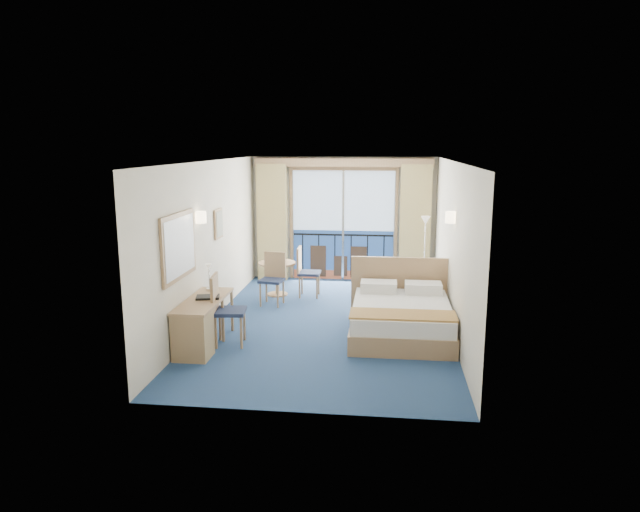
% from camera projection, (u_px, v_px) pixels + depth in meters
% --- Properties ---
extents(floor, '(6.50, 6.50, 0.00)m').
position_uv_depth(floor, '(328.00, 323.00, 9.59)').
color(floor, navy).
rests_on(floor, ground).
extents(room_walls, '(4.04, 6.54, 2.72)m').
position_uv_depth(room_walls, '(328.00, 219.00, 9.25)').
color(room_walls, '#EFE6CF').
rests_on(room_walls, ground).
extents(balcony_door, '(2.36, 0.03, 2.52)m').
position_uv_depth(balcony_door, '(343.00, 229.00, 12.51)').
color(balcony_door, navy).
rests_on(balcony_door, room_walls).
extents(curtain_left, '(0.65, 0.22, 2.55)m').
position_uv_depth(curtain_left, '(272.00, 222.00, 12.51)').
color(curtain_left, tan).
rests_on(curtain_left, room_walls).
extents(curtain_right, '(0.65, 0.22, 2.55)m').
position_uv_depth(curtain_right, '(415.00, 225.00, 12.16)').
color(curtain_right, tan).
rests_on(curtain_right, room_walls).
extents(pelmet, '(3.80, 0.25, 0.18)m').
position_uv_depth(pelmet, '(343.00, 162.00, 12.11)').
color(pelmet, '#A47E59').
rests_on(pelmet, room_walls).
extents(mirror, '(0.05, 1.25, 0.95)m').
position_uv_depth(mirror, '(179.00, 246.00, 8.06)').
color(mirror, '#A47E59').
rests_on(mirror, room_walls).
extents(wall_print, '(0.04, 0.42, 0.52)m').
position_uv_depth(wall_print, '(219.00, 224.00, 9.95)').
color(wall_print, '#A47E59').
rests_on(wall_print, room_walls).
extents(sconce_left, '(0.18, 0.18, 0.18)m').
position_uv_depth(sconce_left, '(201.00, 217.00, 8.87)').
color(sconce_left, '#FFE2B2').
rests_on(sconce_left, room_walls).
extents(sconce_right, '(0.18, 0.18, 0.18)m').
position_uv_depth(sconce_right, '(451.00, 217.00, 8.87)').
color(sconce_right, '#FFE2B2').
rests_on(sconce_right, room_walls).
extents(bed, '(1.70, 2.02, 1.07)m').
position_uv_depth(bed, '(401.00, 317.00, 8.97)').
color(bed, '#A47E59').
rests_on(bed, ground).
extents(nightstand, '(0.38, 0.36, 0.50)m').
position_uv_depth(nightstand, '(433.00, 300.00, 10.09)').
color(nightstand, '#9B8052').
rests_on(nightstand, ground).
extents(phone, '(0.18, 0.14, 0.08)m').
position_uv_depth(phone, '(434.00, 284.00, 10.05)').
color(phone, beige).
rests_on(phone, nightstand).
extents(armchair, '(1.10, 1.10, 0.74)m').
position_uv_depth(armchair, '(421.00, 286.00, 10.59)').
color(armchair, '#4B505C').
rests_on(armchair, ground).
extents(floor_lamp, '(0.21, 0.21, 1.51)m').
position_uv_depth(floor_lamp, '(425.00, 234.00, 11.78)').
color(floor_lamp, silver).
rests_on(floor_lamp, ground).
extents(desk, '(0.52, 1.51, 0.71)m').
position_uv_depth(desk, '(195.00, 329.00, 8.10)').
color(desk, '#A47E59').
rests_on(desk, ground).
extents(desk_chair, '(0.53, 0.52, 1.08)m').
position_uv_depth(desk_chair, '(223.00, 306.00, 8.49)').
color(desk_chair, '#1D2744').
rests_on(desk_chair, ground).
extents(folder, '(0.39, 0.33, 0.03)m').
position_uv_depth(folder, '(208.00, 297.00, 8.51)').
color(folder, black).
rests_on(folder, desk).
extents(desk_lamp, '(0.11, 0.11, 0.41)m').
position_uv_depth(desk_lamp, '(209.00, 271.00, 8.90)').
color(desk_lamp, silver).
rests_on(desk_lamp, desk).
extents(round_table, '(0.74, 0.74, 0.67)m').
position_uv_depth(round_table, '(277.00, 270.00, 11.31)').
color(round_table, '#A47E59').
rests_on(round_table, ground).
extents(table_chair_a, '(0.44, 0.43, 0.98)m').
position_uv_depth(table_chair_a, '(305.00, 269.00, 11.21)').
color(table_chair_a, '#1D2744').
rests_on(table_chair_a, ground).
extents(table_chair_b, '(0.47, 0.48, 0.98)m').
position_uv_depth(table_chair_b, '(273.00, 275.00, 10.68)').
color(table_chair_b, '#1D2744').
rests_on(table_chair_b, ground).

